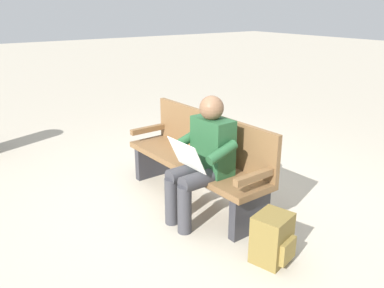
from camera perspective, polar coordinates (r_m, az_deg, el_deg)
The scene contains 4 objects.
ground_plane at distance 4.24m, azimuth 0.33°, elevation -7.95°, with size 40.00×40.00×0.00m, color #B7AD99.
bench_near at distance 4.10m, azimuth 1.13°, elevation -1.95°, with size 1.82×0.54×0.90m.
person_seated at distance 3.65m, azimuth 1.58°, elevation -1.79°, with size 0.58×0.58×1.18m.
backpack at distance 3.30m, azimuth 11.37°, elevation -13.01°, with size 0.34×0.35×0.40m.
Camera 1 is at (-3.06, 2.21, 1.94)m, focal length 37.58 mm.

